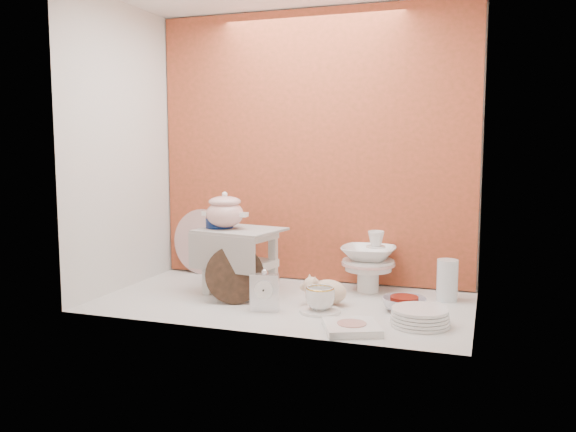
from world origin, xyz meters
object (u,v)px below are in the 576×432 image
Objects in this scene: dinner_plate_stack at (420,317)px; crystal_bowl at (404,304)px; gold_rim_teacup at (320,298)px; blue_white_vase at (225,259)px; soup_tureen at (225,210)px; porcelain_tower at (368,261)px; plush_pig at (329,291)px; step_stool at (240,261)px; floral_platter at (202,242)px; mantel_clock at (265,291)px.

dinner_plate_stack is 1.25× the size of crystal_bowl.
blue_white_vase is at bearing 145.87° from gold_rim_teacup.
soup_tureen reaches higher than porcelain_tower.
plush_pig is (0.57, -0.06, -0.36)m from soup_tureen.
step_stool is 2.93× the size of gold_rim_teacup.
floral_platter reaches higher than crystal_bowl.
step_stool is 0.54m from floral_platter.
mantel_clock is 0.65m from crystal_bowl.
mantel_clock is at bearing -125.59° from porcelain_tower.
gold_rim_teacup is (0.56, -0.20, -0.36)m from soup_tureen.
step_stool is 0.27m from soup_tureen.
floral_platter is 1.90× the size of crystal_bowl.
plush_pig is at bearing 26.98° from mantel_clock.
soup_tureen reaches higher than mantel_clock.
plush_pig is at bearing 1.20° from step_stool.
plush_pig is at bearing -26.07° from floral_platter.
plush_pig is 1.09× the size of crystal_bowl.
mantel_clock is 0.76× the size of dinner_plate_stack.
plush_pig is at bearing -178.67° from crystal_bowl.
gold_rim_teacup is at bearing -34.13° from blue_white_vase.
crystal_bowl is at bearing 3.59° from plush_pig.
dinner_plate_stack is at bearing -5.48° from step_stool.
floral_platter is 2.88× the size of gold_rim_teacup.
plush_pig is at bearing 157.18° from dinner_plate_stack.
floral_platter reaches higher than mantel_clock.
porcelain_tower is at bearing -6.17° from floral_platter.
plush_pig is at bearing -25.63° from blue_white_vase.
soup_tureen is 0.99× the size of blue_white_vase.
floral_platter is 1.49m from dinner_plate_stack.
soup_tureen is 1.15× the size of crystal_bowl.
step_stool reaches higher than plush_pig.
step_stool is 1.69× the size of soup_tureen.
porcelain_tower is at bearing 20.95° from soup_tureen.
soup_tureen is 0.68m from plush_pig.
crystal_bowl is (-0.09, 0.20, -0.01)m from dinner_plate_stack.
mantel_clock is (0.64, -0.64, -0.10)m from floral_platter.
dinner_plate_stack is (1.34, -0.63, -0.16)m from floral_platter.
plush_pig is 0.87× the size of dinner_plate_stack.
plush_pig is (0.70, -0.34, -0.05)m from blue_white_vase.
floral_platter reaches higher than gold_rim_teacup.
floral_platter is at bearing 148.83° from step_stool.
mantel_clock is 0.65m from porcelain_tower.
blue_white_vase is 1.16× the size of crystal_bowl.
porcelain_tower is at bearing -0.65° from blue_white_vase.
floral_platter is 1.52× the size of dinner_plate_stack.
floral_platter is 1.33m from crystal_bowl.
mantel_clock is 0.32m from plush_pig.
step_stool is at bearing 14.89° from soup_tureen.
plush_pig is 0.49m from dinner_plate_stack.
dinner_plate_stack reaches higher than crystal_bowl.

